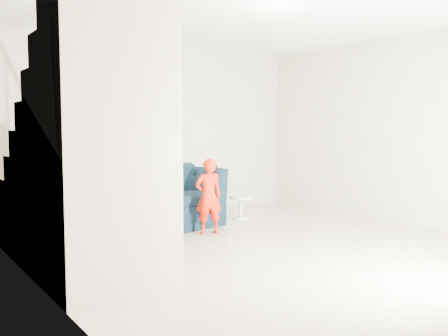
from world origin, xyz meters
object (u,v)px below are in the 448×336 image
Objects in this scene: armchair at (171,197)px; staircase at (82,172)px; toddler at (209,196)px; side_table at (241,203)px.

staircase is (-1.73, -1.36, 0.54)m from armchair.
armchair is 1.26× the size of toddler.
armchair is 3.57× the size of side_table.
side_table is (1.01, 0.61, -0.26)m from toddler.
staircase is (-2.88, -1.22, 0.71)m from side_table.
armchair is 1.17m from side_table.
staircase is at bearing -157.05° from side_table.
armchair is 0.77m from toddler.
toddler is 0.27× the size of staircase.
staircase reaches higher than armchair.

